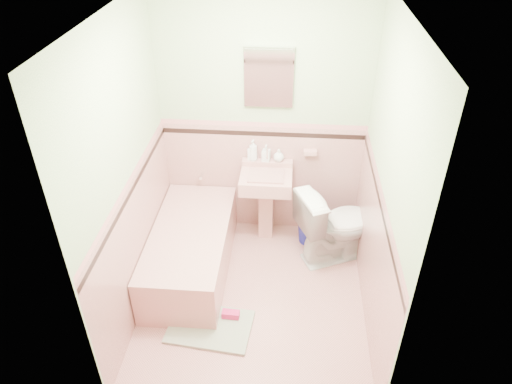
# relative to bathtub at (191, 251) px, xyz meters

# --- Properties ---
(floor) EXTENTS (2.20, 2.20, 0.00)m
(floor) POSITION_rel_bathtub_xyz_m (0.63, -0.33, -0.23)
(floor) COLOR tan
(floor) RESTS_ON ground
(ceiling) EXTENTS (2.20, 2.20, 0.00)m
(ceiling) POSITION_rel_bathtub_xyz_m (0.63, -0.33, 2.27)
(ceiling) COLOR white
(ceiling) RESTS_ON ground
(wall_back) EXTENTS (2.50, 0.00, 2.50)m
(wall_back) POSITION_rel_bathtub_xyz_m (0.63, 0.77, 1.02)
(wall_back) COLOR beige
(wall_back) RESTS_ON ground
(wall_front) EXTENTS (2.50, 0.00, 2.50)m
(wall_front) POSITION_rel_bathtub_xyz_m (0.63, -1.43, 1.02)
(wall_front) COLOR beige
(wall_front) RESTS_ON ground
(wall_left) EXTENTS (0.00, 2.50, 2.50)m
(wall_left) POSITION_rel_bathtub_xyz_m (-0.37, -0.33, 1.02)
(wall_left) COLOR beige
(wall_left) RESTS_ON ground
(wall_right) EXTENTS (0.00, 2.50, 2.50)m
(wall_right) POSITION_rel_bathtub_xyz_m (1.63, -0.33, 1.02)
(wall_right) COLOR beige
(wall_right) RESTS_ON ground
(wainscot_back) EXTENTS (2.00, 0.00, 2.00)m
(wainscot_back) POSITION_rel_bathtub_xyz_m (0.63, 0.76, 0.38)
(wainscot_back) COLOR tan
(wainscot_back) RESTS_ON ground
(wainscot_front) EXTENTS (2.00, 0.00, 2.00)m
(wainscot_front) POSITION_rel_bathtub_xyz_m (0.63, -1.42, 0.38)
(wainscot_front) COLOR tan
(wainscot_front) RESTS_ON ground
(wainscot_left) EXTENTS (0.00, 2.20, 2.20)m
(wainscot_left) POSITION_rel_bathtub_xyz_m (-0.36, -0.33, 0.38)
(wainscot_left) COLOR tan
(wainscot_left) RESTS_ON ground
(wainscot_right) EXTENTS (0.00, 2.20, 2.20)m
(wainscot_right) POSITION_rel_bathtub_xyz_m (1.62, -0.33, 0.38)
(wainscot_right) COLOR tan
(wainscot_right) RESTS_ON ground
(accent_back) EXTENTS (2.00, 0.00, 2.00)m
(accent_back) POSITION_rel_bathtub_xyz_m (0.63, 0.75, 0.90)
(accent_back) COLOR black
(accent_back) RESTS_ON ground
(accent_front) EXTENTS (2.00, 0.00, 2.00)m
(accent_front) POSITION_rel_bathtub_xyz_m (0.63, -1.41, 0.90)
(accent_front) COLOR black
(accent_front) RESTS_ON ground
(accent_left) EXTENTS (0.00, 2.20, 2.20)m
(accent_left) POSITION_rel_bathtub_xyz_m (-0.35, -0.33, 0.89)
(accent_left) COLOR black
(accent_left) RESTS_ON ground
(accent_right) EXTENTS (0.00, 2.20, 2.20)m
(accent_right) POSITION_rel_bathtub_xyz_m (1.61, -0.33, 0.89)
(accent_right) COLOR black
(accent_right) RESTS_ON ground
(cap_back) EXTENTS (2.00, 0.00, 2.00)m
(cap_back) POSITION_rel_bathtub_xyz_m (0.63, 0.75, 0.99)
(cap_back) COLOR tan
(cap_back) RESTS_ON ground
(cap_front) EXTENTS (2.00, 0.00, 2.00)m
(cap_front) POSITION_rel_bathtub_xyz_m (0.63, -1.41, 0.99)
(cap_front) COLOR tan
(cap_front) RESTS_ON ground
(cap_left) EXTENTS (0.00, 2.20, 2.20)m
(cap_left) POSITION_rel_bathtub_xyz_m (-0.35, -0.33, 1.00)
(cap_left) COLOR tan
(cap_left) RESTS_ON ground
(cap_right) EXTENTS (0.00, 2.20, 2.20)m
(cap_right) POSITION_rel_bathtub_xyz_m (1.61, -0.33, 1.00)
(cap_right) COLOR tan
(cap_right) RESTS_ON ground
(bathtub) EXTENTS (0.70, 1.50, 0.45)m
(bathtub) POSITION_rel_bathtub_xyz_m (0.00, 0.00, 0.00)
(bathtub) COLOR tan
(bathtub) RESTS_ON floor
(tub_faucet) EXTENTS (0.04, 0.12, 0.04)m
(tub_faucet) POSITION_rel_bathtub_xyz_m (0.00, 0.72, 0.41)
(tub_faucet) COLOR silver
(tub_faucet) RESTS_ON wall_back
(sink) EXTENTS (0.51, 0.48, 0.79)m
(sink) POSITION_rel_bathtub_xyz_m (0.68, 0.53, 0.17)
(sink) COLOR tan
(sink) RESTS_ON floor
(sink_faucet) EXTENTS (0.02, 0.02, 0.10)m
(sink_faucet) POSITION_rel_bathtub_xyz_m (0.68, 0.67, 0.72)
(sink_faucet) COLOR silver
(sink_faucet) RESTS_ON sink
(medicine_cabinet) EXTENTS (0.45, 0.04, 0.56)m
(medicine_cabinet) POSITION_rel_bathtub_xyz_m (0.68, 0.74, 1.47)
(medicine_cabinet) COLOR white
(medicine_cabinet) RESTS_ON wall_back
(soap_dish) EXTENTS (0.13, 0.08, 0.04)m
(soap_dish) POSITION_rel_bathtub_xyz_m (1.10, 0.73, 0.72)
(soap_dish) COLOR tan
(soap_dish) RESTS_ON wall_back
(soap_bottle_left) EXTENTS (0.10, 0.10, 0.22)m
(soap_bottle_left) POSITION_rel_bathtub_xyz_m (0.54, 0.71, 0.73)
(soap_bottle_left) COLOR #B2B2B2
(soap_bottle_left) RESTS_ON sink
(soap_bottle_mid) EXTENTS (0.09, 0.09, 0.17)m
(soap_bottle_mid) POSITION_rel_bathtub_xyz_m (0.67, 0.71, 0.71)
(soap_bottle_mid) COLOR #B2B2B2
(soap_bottle_mid) RESTS_ON sink
(soap_bottle_right) EXTENTS (0.11, 0.11, 0.13)m
(soap_bottle_right) POSITION_rel_bathtub_xyz_m (0.79, 0.71, 0.69)
(soap_bottle_right) COLOR #B2B2B2
(soap_bottle_right) RESTS_ON sink
(tube) EXTENTS (0.04, 0.04, 0.12)m
(tube) POSITION_rel_bathtub_xyz_m (0.50, 0.71, 0.68)
(tube) COLOR white
(tube) RESTS_ON sink
(toilet) EXTENTS (0.90, 0.73, 0.80)m
(toilet) POSITION_rel_bathtub_xyz_m (1.39, 0.30, 0.18)
(toilet) COLOR white
(toilet) RESTS_ON floor
(bucket) EXTENTS (0.29, 0.29, 0.25)m
(bucket) POSITION_rel_bathtub_xyz_m (1.14, 0.52, -0.10)
(bucket) COLOR #141B94
(bucket) RESTS_ON floor
(bath_mat) EXTENTS (0.74, 0.54, 0.03)m
(bath_mat) POSITION_rel_bathtub_xyz_m (0.29, -0.71, -0.21)
(bath_mat) COLOR gray
(bath_mat) RESTS_ON floor
(shoe) EXTENTS (0.15, 0.08, 0.06)m
(shoe) POSITION_rel_bathtub_xyz_m (0.45, -0.60, -0.17)
(shoe) COLOR #BF1E59
(shoe) RESTS_ON bath_mat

